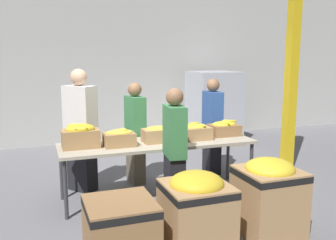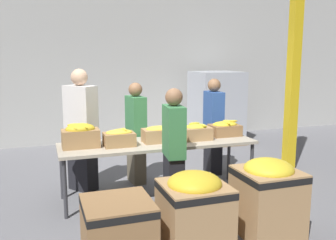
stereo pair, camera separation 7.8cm
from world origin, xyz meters
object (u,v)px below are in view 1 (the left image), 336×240
(volunteer_0, at_px, (135,134))
(donation_bin_0, at_px, (121,228))
(support_pillar, at_px, (292,53))
(pallet_stack_0, at_px, (214,108))
(banana_box_1, at_px, (119,138))
(donation_bin_2, at_px, (269,194))
(volunteer_1, at_px, (175,153))
(banana_box_2, at_px, (159,134))
(volunteer_3, at_px, (81,131))
(sorting_table, at_px, (158,146))
(volunteer_2, at_px, (212,127))
(banana_box_3, at_px, (196,132))
(donation_bin_1, at_px, (196,207))
(banana_box_4, at_px, (224,128))
(banana_box_0, at_px, (80,136))

(volunteer_0, xyz_separation_m, donation_bin_0, (-0.73, -2.15, -0.45))
(support_pillar, relative_size, pallet_stack_0, 2.48)
(banana_box_1, relative_size, donation_bin_2, 0.47)
(banana_box_1, height_order, volunteer_1, volunteer_1)
(banana_box_2, height_order, volunteer_3, volunteer_3)
(sorting_table, distance_m, volunteer_2, 1.40)
(sorting_table, bearing_deg, banana_box_1, -174.80)
(banana_box_3, distance_m, support_pillar, 2.28)
(donation_bin_0, bearing_deg, donation_bin_2, 0.00)
(banana_box_1, distance_m, donation_bin_0, 1.55)
(volunteer_2, height_order, pallet_stack_0, pallet_stack_0)
(volunteer_2, xyz_separation_m, donation_bin_1, (-1.26, -2.19, -0.37))
(donation_bin_1, bearing_deg, volunteer_0, 91.90)
(banana_box_3, xyz_separation_m, pallet_stack_0, (1.70, 2.83, -0.10))
(donation_bin_0, distance_m, donation_bin_1, 0.80)
(banana_box_4, distance_m, volunteer_0, 1.36)
(sorting_table, xyz_separation_m, donation_bin_1, (-0.07, -1.46, -0.31))
(sorting_table, relative_size, banana_box_0, 5.68)
(banana_box_2, distance_m, donation_bin_0, 1.80)
(banana_box_4, relative_size, donation_bin_1, 0.54)
(sorting_table, bearing_deg, banana_box_2, 18.95)
(volunteer_3, bearing_deg, banana_box_4, 37.77)
(banana_box_3, bearing_deg, donation_bin_2, -80.65)
(volunteer_2, distance_m, donation_bin_0, 3.04)
(volunteer_2, distance_m, donation_bin_1, 2.56)
(banana_box_0, height_order, volunteer_2, volunteer_2)
(banana_box_1, xyz_separation_m, donation_bin_0, (-0.31, -1.41, -0.57))
(volunteer_0, height_order, support_pillar, support_pillar)
(banana_box_1, bearing_deg, sorting_table, 5.20)
(banana_box_2, xyz_separation_m, volunteer_0, (-0.15, 0.69, -0.12))
(volunteer_1, relative_size, volunteer_3, 0.89)
(donation_bin_2, relative_size, support_pillar, 0.21)
(volunteer_3, relative_size, donation_bin_2, 2.08)
(banana_box_0, relative_size, banana_box_3, 1.22)
(volunteer_0, distance_m, volunteer_3, 0.84)
(donation_bin_0, height_order, donation_bin_1, donation_bin_1)
(volunteer_0, bearing_deg, sorting_table, 5.44)
(banana_box_0, xyz_separation_m, support_pillar, (3.55, 0.41, 1.06))
(sorting_table, xyz_separation_m, pallet_stack_0, (2.27, 2.82, 0.06))
(banana_box_2, distance_m, pallet_stack_0, 3.61)
(banana_box_2, bearing_deg, pallet_stack_0, 51.32)
(volunteer_1, bearing_deg, banana_box_3, -34.90)
(banana_box_4, relative_size, donation_bin_0, 0.66)
(banana_box_0, bearing_deg, volunteer_3, 83.03)
(volunteer_1, relative_size, donation_bin_1, 1.99)
(banana_box_2, relative_size, volunteer_3, 0.25)
(banana_box_3, distance_m, volunteer_2, 0.98)
(sorting_table, relative_size, banana_box_2, 6.02)
(sorting_table, distance_m, banana_box_0, 1.06)
(banana_box_3, distance_m, volunteer_3, 1.66)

